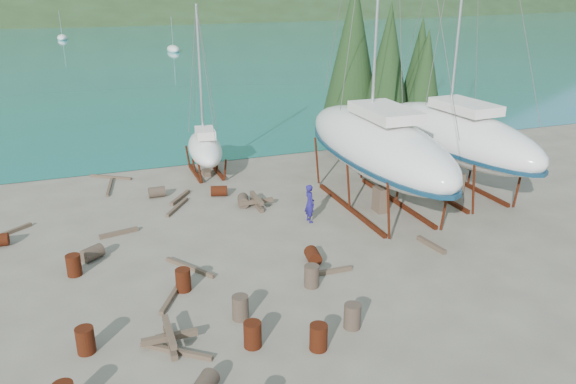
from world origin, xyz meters
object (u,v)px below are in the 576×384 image
object	(u,v)px
large_sailboat_near	(377,144)
large_sailboat_far	(455,135)
small_sailboat_shore	(205,148)
worker	(310,203)

from	to	relation	value
large_sailboat_near	large_sailboat_far	xyz separation A→B (m)	(5.30, 0.82, -0.18)
large_sailboat_near	small_sailboat_shore	xyz separation A→B (m)	(-6.99, 8.45, -1.75)
small_sailboat_shore	large_sailboat_near	bearing A→B (deg)	-44.12
large_sailboat_near	large_sailboat_far	size ratio (longest dim) A/B	1.07
large_sailboat_far	small_sailboat_shore	bearing A→B (deg)	144.10
large_sailboat_far	small_sailboat_shore	distance (m)	14.55
worker	large_sailboat_near	bearing A→B (deg)	-82.79
small_sailboat_shore	worker	bearing A→B (deg)	-64.70
large_sailboat_far	worker	xyz separation A→B (m)	(-9.17, -1.42, -2.25)
large_sailboat_far	worker	size ratio (longest dim) A/B	10.28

